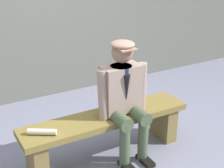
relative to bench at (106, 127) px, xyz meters
The scene contains 5 objects.
ground_plane 0.35m from the bench, ahead, with size 30.00×30.00×0.00m, color slate.
bench is the anchor object (origin of this frame).
seated_man 0.42m from the bench, 159.22° to the left, with size 0.59×0.57×1.30m.
rolled_magazine 0.74m from the bench, ahead, with size 0.06×0.06×0.28m, color beige.
stadium_wall 2.13m from the bench, 90.00° to the right, with size 12.00×0.24×2.33m, color #606258.
Camera 1 is at (1.50, 2.78, 2.18)m, focal length 53.78 mm.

